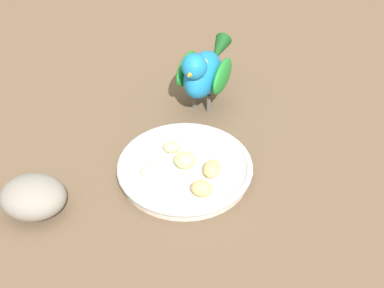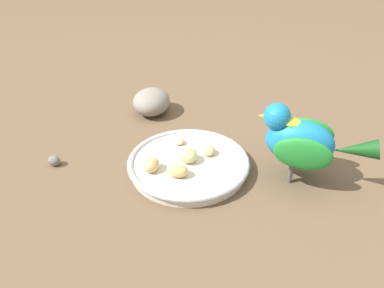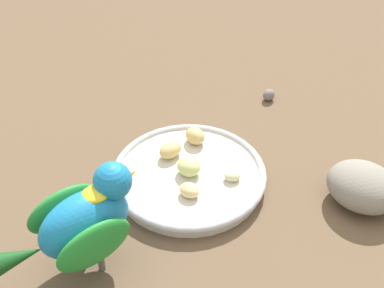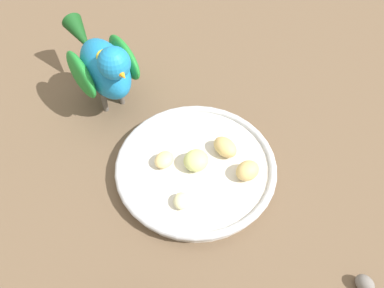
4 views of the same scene
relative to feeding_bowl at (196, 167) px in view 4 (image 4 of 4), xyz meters
name	(u,v)px [view 4 (image 4 of 4)]	position (x,y,z in m)	size (l,w,h in m)	color
ground_plane	(185,169)	(0.00, -0.02, -0.01)	(4.00, 4.00, 0.00)	brown
feeding_bowl	(196,167)	(0.00, 0.00, 0.00)	(0.23, 0.23, 0.02)	beige
apple_piece_0	(248,171)	(-0.01, 0.07, 0.02)	(0.03, 0.03, 0.03)	tan
apple_piece_1	(196,160)	(0.00, 0.00, 0.02)	(0.04, 0.03, 0.03)	#C6D17A
apple_piece_2	(225,147)	(-0.04, 0.03, 0.02)	(0.04, 0.03, 0.02)	tan
apple_piece_3	(164,160)	(0.02, -0.04, 0.01)	(0.03, 0.03, 0.02)	#E5C67F
apple_piece_4	(181,201)	(0.07, 0.01, 0.01)	(0.03, 0.02, 0.01)	beige
parrot	(104,65)	(-0.07, -0.19, 0.07)	(0.15, 0.19, 0.15)	#59544C
pebble_0	(365,284)	(0.07, 0.25, 0.00)	(0.02, 0.02, 0.02)	slate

